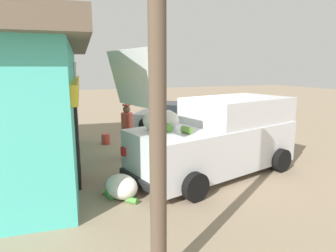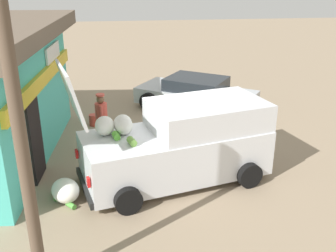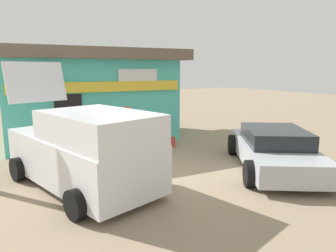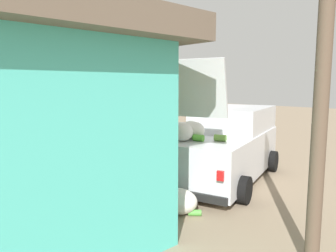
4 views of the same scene
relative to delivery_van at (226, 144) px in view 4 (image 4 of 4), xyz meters
name	(u,v)px [view 4 (image 4 of 4)]	position (x,y,z in m)	size (l,w,h in m)	color
ground_plane	(177,167)	(1.77, 0.05, -0.95)	(60.00, 60.00, 0.00)	gray
delivery_van	(226,144)	(0.00, 0.00, 0.00)	(3.03, 4.99, 3.05)	silver
parked_sedan	(140,133)	(5.08, -1.36, -0.38)	(3.91, 4.56, 1.18)	#B2B7BC
vendor_standing	(124,145)	(1.97, 1.96, -0.01)	(0.57, 0.35, 1.65)	#726047
customer_bending	(169,157)	(0.40, 1.84, -0.13)	(0.62, 0.79, 1.32)	#726047
unloaded_banana_pile	(178,202)	(-0.70, 2.73, -0.72)	(0.94, 0.85, 0.51)	silver
paint_bucket	(76,162)	(3.86, 2.32, -0.77)	(0.30, 0.30, 0.37)	#BF3F33
utility_pole	(321,102)	(-3.33, 2.83, 1.38)	(0.20, 0.20, 4.66)	brown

